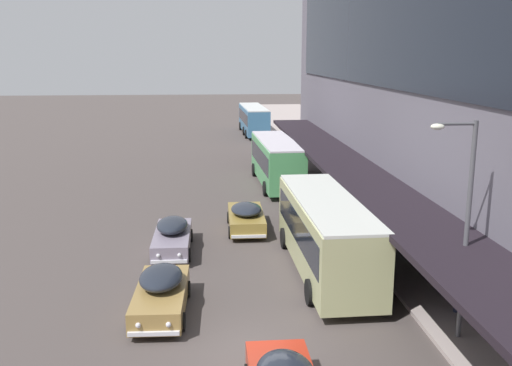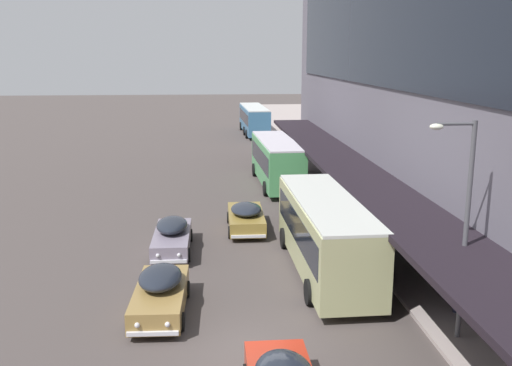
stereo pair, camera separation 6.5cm
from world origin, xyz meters
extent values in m
plane|color=#49403E|center=(0.00, 0.00, 0.00)|extent=(240.00, 240.00, 0.00)
cube|color=black|center=(6.40, 0.00, 3.20)|extent=(3.20, 72.00, 0.24)
cube|color=tan|center=(3.68, 6.44, 1.78)|extent=(2.74, 10.09, 2.87)
cube|color=black|center=(3.68, 6.44, 2.13)|extent=(2.77, 9.29, 1.26)
cube|color=silver|center=(3.68, 6.44, 3.27)|extent=(2.64, 10.09, 0.12)
cube|color=black|center=(3.59, 11.51, 2.97)|extent=(1.28, 0.08, 0.36)
cylinder|color=black|center=(2.34, 9.84, 0.50)|extent=(0.27, 1.00, 1.00)
cylinder|color=black|center=(4.90, 9.88, 0.50)|extent=(0.27, 1.00, 1.00)
cylinder|color=black|center=(2.46, 3.31, 0.50)|extent=(0.27, 1.00, 1.00)
cylinder|color=black|center=(5.02, 3.35, 0.50)|extent=(0.27, 1.00, 1.00)
cube|color=#4D9C5C|center=(3.61, 23.51, 1.78)|extent=(2.84, 9.98, 2.86)
cube|color=black|center=(3.61, 23.51, 2.12)|extent=(2.85, 9.19, 1.26)
cube|color=silver|center=(3.61, 23.51, 3.26)|extent=(2.74, 9.98, 0.12)
cube|color=black|center=(3.42, 28.50, 2.96)|extent=(1.24, 0.11, 0.36)
cylinder|color=black|center=(2.25, 26.83, 0.50)|extent=(0.29, 1.01, 1.00)
cylinder|color=black|center=(4.72, 26.92, 0.50)|extent=(0.29, 1.01, 1.00)
cylinder|color=black|center=(2.48, 20.40, 0.50)|extent=(0.29, 1.01, 1.00)
cylinder|color=black|center=(4.96, 20.49, 0.50)|extent=(0.29, 1.01, 1.00)
cube|color=teal|center=(4.14, 50.80, 1.76)|extent=(2.83, 11.50, 2.81)
cube|color=black|center=(4.14, 50.80, 2.09)|extent=(2.84, 10.59, 1.24)
cube|color=silver|center=(4.14, 50.80, 3.21)|extent=(2.73, 11.50, 0.12)
cube|color=black|center=(3.96, 56.55, 2.91)|extent=(1.24, 0.10, 0.36)
cylinder|color=black|center=(2.78, 54.64, 0.50)|extent=(0.28, 1.01, 1.00)
cylinder|color=black|center=(5.26, 54.72, 0.50)|extent=(0.28, 1.01, 1.00)
cylinder|color=black|center=(3.02, 47.22, 0.50)|extent=(0.28, 1.01, 1.00)
cylinder|color=black|center=(5.49, 47.29, 0.50)|extent=(0.28, 1.01, 1.00)
cylinder|color=black|center=(2.93, 49.90, 0.50)|extent=(0.28, 1.01, 1.00)
cylinder|color=black|center=(5.41, 49.98, 0.50)|extent=(0.28, 1.01, 1.00)
cube|color=olive|center=(0.69, 12.91, 0.60)|extent=(1.90, 4.48, 0.77)
ellipsoid|color=#1E232D|center=(0.69, 12.69, 1.23)|extent=(1.65, 2.47, 0.53)
cube|color=silver|center=(0.72, 15.19, 0.37)|extent=(1.76, 0.14, 0.14)
cube|color=silver|center=(0.67, 10.63, 0.37)|extent=(1.76, 0.14, 0.14)
sphere|color=silver|center=(0.21, 15.17, 0.65)|extent=(0.18, 0.18, 0.18)
sphere|color=silver|center=(1.22, 15.16, 0.65)|extent=(0.18, 0.18, 0.18)
cylinder|color=black|center=(-0.22, 14.31, 0.32)|extent=(0.15, 0.64, 0.64)
cylinder|color=black|center=(1.63, 14.28, 0.32)|extent=(0.15, 0.64, 0.64)
cylinder|color=black|center=(-0.25, 11.54, 0.32)|extent=(0.15, 0.64, 0.64)
cylinder|color=black|center=(1.60, 11.52, 0.32)|extent=(0.15, 0.64, 0.64)
cube|color=olive|center=(-3.10, 3.03, 0.61)|extent=(1.94, 4.57, 0.79)
ellipsoid|color=#1E232D|center=(-3.09, 3.26, 1.31)|extent=(1.65, 2.53, 0.66)
cube|color=silver|center=(-3.17, 0.72, 0.37)|extent=(1.70, 0.18, 0.14)
cube|color=silver|center=(-3.02, 5.34, 0.37)|extent=(1.70, 0.18, 0.14)
sphere|color=silver|center=(-2.68, 0.74, 0.66)|extent=(0.18, 0.18, 0.18)
sphere|color=silver|center=(-3.66, 0.77, 0.66)|extent=(0.18, 0.18, 0.18)
cylinder|color=black|center=(-2.25, 1.60, 0.32)|extent=(0.16, 0.64, 0.64)
cylinder|color=black|center=(-4.04, 1.66, 0.32)|extent=(0.16, 0.64, 0.64)
cylinder|color=black|center=(-2.16, 4.40, 0.32)|extent=(0.16, 0.64, 0.64)
cylinder|color=black|center=(-3.94, 4.46, 0.32)|extent=(0.16, 0.64, 0.64)
cube|color=silver|center=(0.61, -1.07, 0.37)|extent=(1.68, 0.12, 0.14)
sphere|color=silver|center=(0.12, -1.10, 0.64)|extent=(0.18, 0.18, 0.18)
sphere|color=silver|center=(1.09, -1.10, 0.64)|extent=(0.18, 0.18, 0.18)
cube|color=gray|center=(-3.08, 9.76, 0.60)|extent=(1.72, 4.69, 0.76)
ellipsoid|color=#1E232D|center=(-3.08, 9.99, 1.26)|extent=(1.50, 2.58, 0.62)
cube|color=silver|center=(-3.10, 7.37, 0.37)|extent=(1.60, 0.13, 0.14)
cube|color=silver|center=(-3.06, 12.14, 0.37)|extent=(1.60, 0.13, 0.14)
sphere|color=silver|center=(-2.63, 7.40, 0.65)|extent=(0.18, 0.18, 0.18)
sphere|color=silver|center=(-3.56, 7.41, 0.65)|extent=(0.18, 0.18, 0.18)
cylinder|color=black|center=(-2.25, 8.30, 0.32)|extent=(0.15, 0.64, 0.64)
cylinder|color=black|center=(-3.93, 8.32, 0.32)|extent=(0.15, 0.64, 0.64)
cylinder|color=black|center=(-2.22, 11.20, 0.32)|extent=(0.15, 0.64, 0.64)
cylinder|color=black|center=(-3.91, 11.21, 0.32)|extent=(0.15, 0.64, 0.64)
cylinder|color=#212438|center=(7.57, 1.90, 0.57)|extent=(0.16, 0.16, 0.85)
cylinder|color=#212438|center=(7.73, 1.93, 0.57)|extent=(0.16, 0.16, 0.85)
cube|color=#212438|center=(7.65, 1.92, 1.35)|extent=(0.44, 0.32, 0.70)
cylinder|color=#212438|center=(7.40, 1.86, 1.39)|extent=(0.10, 0.10, 0.63)
cylinder|color=#212438|center=(7.90, 1.97, 1.39)|extent=(0.10, 0.10, 0.63)
sphere|color=tan|center=(7.65, 1.92, 1.81)|extent=(0.22, 0.22, 0.22)
cylinder|color=black|center=(7.65, 1.92, 1.89)|extent=(0.33, 0.33, 0.02)
cylinder|color=black|center=(7.65, 1.92, 1.95)|extent=(0.21, 0.21, 0.12)
cylinder|color=#4C4C51|center=(6.88, 0.12, 3.74)|extent=(0.16, 0.16, 7.18)
cylinder|color=#4C4C51|center=(6.28, 0.12, 7.23)|extent=(1.20, 0.10, 0.10)
ellipsoid|color=silver|center=(5.68, 0.12, 7.15)|extent=(0.44, 0.28, 0.20)
cylinder|color=red|center=(6.76, 17.65, 0.43)|extent=(0.20, 0.20, 0.55)
sphere|color=red|center=(6.76, 17.65, 0.76)|extent=(0.18, 0.18, 0.18)
cylinder|color=red|center=(6.76, 17.80, 0.45)|extent=(0.08, 0.10, 0.08)
cylinder|color=red|center=(6.76, 17.50, 0.45)|extent=(0.08, 0.10, 0.08)
camera|label=1|loc=(-1.27, -16.58, 9.29)|focal=40.00mm
camera|label=2|loc=(-1.21, -16.59, 9.29)|focal=40.00mm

